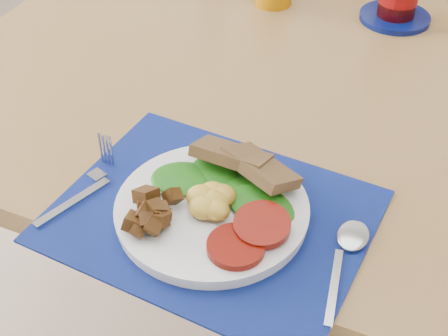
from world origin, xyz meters
name	(u,v)px	position (x,y,z in m)	size (l,w,h in m)	color
table	(331,133)	(0.00, 0.20, 0.67)	(1.40, 0.90, 0.75)	brown
chair_far	(400,46)	(0.03, 0.80, 0.54)	(0.51, 0.50, 1.05)	brown
placemat	(212,216)	(-0.07, -0.15, 0.75)	(0.40, 0.32, 0.00)	#040431
breakfast_plate	(207,206)	(-0.08, -0.15, 0.77)	(0.25, 0.25, 0.06)	silver
fork	(88,185)	(-0.25, -0.17, 0.76)	(0.05, 0.17, 0.00)	#B2B5BA
spoon	(347,252)	(0.11, -0.14, 0.76)	(0.04, 0.17, 0.01)	#B2B5BA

